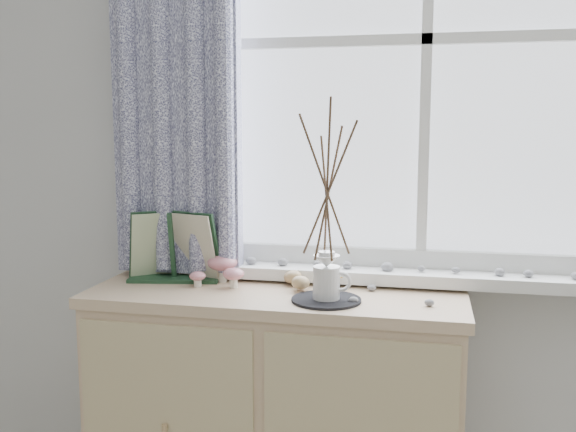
% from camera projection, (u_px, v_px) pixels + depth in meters
% --- Properties ---
extents(sideboard, '(1.20, 0.45, 0.85)m').
position_uv_depth(sideboard, '(276.00, 416.00, 2.11)').
color(sideboard, '#C9AB8C').
rests_on(sideboard, ground).
extents(botanical_book, '(0.37, 0.19, 0.25)m').
position_uv_depth(botanical_book, '(170.00, 247.00, 2.14)').
color(botanical_book, '#1D3D24').
rests_on(botanical_book, sideboard).
extents(toadstool_cluster, '(0.18, 0.16, 0.10)m').
position_uv_depth(toadstool_cluster, '(222.00, 267.00, 2.14)').
color(toadstool_cluster, white).
rests_on(toadstool_cluster, sideboard).
extents(wooden_eggs, '(0.10, 0.11, 0.07)m').
position_uv_depth(wooden_eggs, '(297.00, 280.00, 2.08)').
color(wooden_eggs, tan).
rests_on(wooden_eggs, sideboard).
extents(songbird_figurine, '(0.12, 0.09, 0.06)m').
position_uv_depth(songbird_figurine, '(328.00, 280.00, 2.07)').
color(songbird_figurine, silver).
rests_on(songbird_figurine, sideboard).
extents(crocheted_doily, '(0.21, 0.21, 0.01)m').
position_uv_depth(crocheted_doily, '(326.00, 300.00, 1.93)').
color(crocheted_doily, black).
rests_on(crocheted_doily, sideboard).
extents(twig_pitcher, '(0.24, 0.24, 0.61)m').
position_uv_depth(twig_pitcher, '(327.00, 185.00, 1.88)').
color(twig_pitcher, white).
rests_on(twig_pitcher, crocheted_doily).
extents(sideboard_pebbles, '(0.25, 0.19, 0.02)m').
position_uv_depth(sideboard_pebbles, '(384.00, 297.00, 1.94)').
color(sideboard_pebbles, gray).
rests_on(sideboard_pebbles, sideboard).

